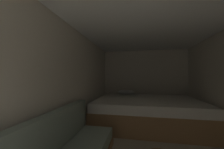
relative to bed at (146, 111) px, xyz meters
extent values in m
cube|color=beige|center=(0.01, 0.98, 0.72)|extent=(2.79, 0.05, 2.10)
cube|color=beige|center=(-1.37, -1.36, 0.72)|extent=(0.05, 4.64, 2.10)
cube|color=white|center=(0.01, -1.36, 1.80)|extent=(2.79, 4.64, 0.05)
cube|color=#9E7247|center=(0.01, -0.01, -0.10)|extent=(2.57, 1.83, 0.45)
cube|color=white|center=(0.01, -0.01, 0.23)|extent=(2.53, 1.79, 0.20)
ellipsoid|color=white|center=(-0.57, 0.69, 0.40)|extent=(0.53, 0.33, 0.16)
cube|color=gray|center=(-1.26, -2.12, 0.22)|extent=(0.12, 1.93, 0.49)
camera|label=1|loc=(-0.23, -3.51, 0.90)|focal=20.92mm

